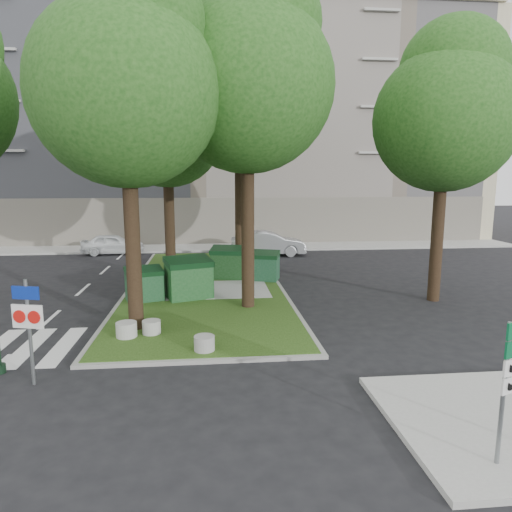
{
  "coord_description": "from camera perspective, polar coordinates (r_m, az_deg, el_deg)",
  "views": [
    {
      "loc": [
        0.73,
        -10.8,
        4.53
      ],
      "look_at": [
        2.21,
        3.82,
        2.0
      ],
      "focal_mm": 32.0,
      "sensor_mm": 36.0,
      "label": 1
    }
  ],
  "objects": [
    {
      "name": "ground",
      "position": [
        11.74,
        -9.13,
        -13.07
      ],
      "size": [
        120.0,
        120.0,
        0.0
      ],
      "primitive_type": "plane",
      "color": "black",
      "rests_on": "ground"
    },
    {
      "name": "bollard_right",
      "position": [
        12.07,
        -6.48,
        -10.76
      ],
      "size": [
        0.53,
        0.53,
        0.38
      ],
      "primitive_type": "cylinder",
      "color": "gray",
      "rests_on": "median_island"
    },
    {
      "name": "bollard_left",
      "position": [
        13.45,
        -15.88,
        -8.83
      ],
      "size": [
        0.58,
        0.58,
        0.41
      ],
      "primitive_type": "cylinder",
      "color": "#A5A49F",
      "rests_on": "median_island"
    },
    {
      "name": "bollard_mid",
      "position": [
        13.55,
        -12.93,
        -8.64
      ],
      "size": [
        0.53,
        0.53,
        0.38
      ],
      "primitive_type": "cylinder",
      "color": "#A1A19C",
      "rests_on": "median_island"
    },
    {
      "name": "tree_median_near_left",
      "position": [
        13.82,
        -15.64,
        21.06
      ],
      "size": [
        5.2,
        5.2,
        10.53
      ],
      "color": "black",
      "rests_on": "ground"
    },
    {
      "name": "tree_median_near_right",
      "position": [
        15.8,
        -0.76,
        22.4
      ],
      "size": [
        5.6,
        5.6,
        11.46
      ],
      "color": "black",
      "rests_on": "ground"
    },
    {
      "name": "zebra_crossing",
      "position": [
        13.85,
        -24.69,
        -10.22
      ],
      "size": [
        5.0,
        3.0,
        0.01
      ],
      "primitive_type": "cube",
      "color": "silver",
      "rests_on": "ground"
    },
    {
      "name": "dumpster_d",
      "position": [
        19.88,
        0.89,
        -1.24
      ],
      "size": [
        1.6,
        1.34,
        1.27
      ],
      "rotation": [
        0.0,
        0.0,
        -0.31
      ],
      "color": "#123B21",
      "rests_on": "median_island"
    },
    {
      "name": "median_island",
      "position": [
        19.33,
        -6.31,
        -3.66
      ],
      "size": [
        6.0,
        16.0,
        0.12
      ],
      "primitive_type": "cube",
      "color": "#234112",
      "rests_on": "ground"
    },
    {
      "name": "dumpster_b",
      "position": [
        17.09,
        -8.4,
        -2.75
      ],
      "size": [
        1.94,
        1.63,
        1.54
      ],
      "rotation": [
        0.0,
        0.0,
        0.33
      ],
      "color": "#134418",
      "rests_on": "median_island"
    },
    {
      "name": "traffic_sign_pole",
      "position": [
        11.11,
        -26.56,
        -6.96
      ],
      "size": [
        0.7,
        0.21,
        2.39
      ],
      "rotation": [
        0.0,
        0.0,
        -0.25
      ],
      "color": "slate",
      "rests_on": "ground"
    },
    {
      "name": "tree_median_far",
      "position": [
        23.22,
        -1.96,
        19.16
      ],
      "size": [
        5.8,
        5.8,
        11.93
      ],
      "color": "black",
      "rests_on": "ground"
    },
    {
      "name": "tree_median_mid",
      "position": [
        20.08,
        -10.88,
        16.61
      ],
      "size": [
        4.8,
        4.8,
        9.99
      ],
      "color": "black",
      "rests_on": "ground"
    },
    {
      "name": "dumpster_a",
      "position": [
        17.09,
        -13.79,
        -3.44
      ],
      "size": [
        1.54,
        1.28,
        1.23
      ],
      "rotation": [
        0.0,
        0.0,
        0.31
      ],
      "color": "#103E1C",
      "rests_on": "median_island"
    },
    {
      "name": "litter_bin",
      "position": [
        20.98,
        0.64,
        -1.27
      ],
      "size": [
        0.45,
        0.45,
        0.78
      ],
      "primitive_type": "cylinder",
      "color": "#C4CF18",
      "rests_on": "median_island"
    },
    {
      "name": "dumpster_c",
      "position": [
        20.3,
        -3.48,
        -0.83
      ],
      "size": [
        1.71,
        1.36,
        1.41
      ],
      "rotation": [
        0.0,
        0.0,
        -0.22
      ],
      "color": "black",
      "rests_on": "median_island"
    },
    {
      "name": "median_kerb",
      "position": [
        19.33,
        -6.31,
        -3.69
      ],
      "size": [
        6.3,
        16.3,
        0.1
      ],
      "primitive_type": "cube",
      "color": "gray",
      "rests_on": "ground"
    },
    {
      "name": "building_sidewalk",
      "position": [
        29.65,
        -7.12,
        1.03
      ],
      "size": [
        42.0,
        3.0,
        0.12
      ],
      "primitive_type": "cube",
      "color": "#999993",
      "rests_on": "ground"
    },
    {
      "name": "apartment_building",
      "position": [
        36.97,
        -7.13,
        15.09
      ],
      "size": [
        41.0,
        12.0,
        16.0
      ],
      "primitive_type": "cube",
      "color": "tan",
      "rests_on": "ground"
    },
    {
      "name": "tree_street_right",
      "position": [
        18.09,
        22.83,
        16.83
      ],
      "size": [
        5.0,
        5.0,
        10.06
      ],
      "color": "black",
      "rests_on": "ground"
    },
    {
      "name": "car_white",
      "position": [
        28.51,
        -17.46,
        1.44
      ],
      "size": [
        3.7,
        1.67,
        1.23
      ],
      "primitive_type": "imported",
      "rotation": [
        0.0,
        0.0,
        1.63
      ],
      "color": "white",
      "rests_on": "ground"
    },
    {
      "name": "car_silver",
      "position": [
        26.79,
        1.52,
        1.59
      ],
      "size": [
        4.4,
        1.66,
        1.44
      ],
      "primitive_type": "imported",
      "rotation": [
        0.0,
        0.0,
        1.54
      ],
      "color": "#94979C",
      "rests_on": "ground"
    }
  ]
}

